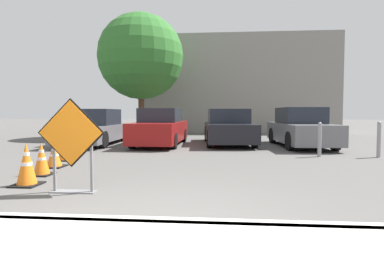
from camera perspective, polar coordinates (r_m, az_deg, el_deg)
The scene contains 15 objects.
ground_plane at distance 13.36m, azimuth 1.72°, elevation -2.86°, with size 96.00×96.00×0.00m, color #565451.
curb_lip at distance 3.58m, azimuth -6.56°, elevation -18.00°, with size 23.09×0.20×0.14m.
road_closed_sign at distance 5.38m, azimuth -22.01°, elevation -2.26°, with size 1.15×0.20×1.59m.
traffic_cone_nearest at distance 6.36m, azimuth -28.98°, elevation -6.11°, with size 0.47×0.47×0.80m.
traffic_cone_second at distance 7.25m, azimuth -26.74°, elevation -5.34°, with size 0.44×0.44×0.71m.
traffic_cone_third at distance 8.18m, azimuth -24.77°, elevation -4.83°, with size 0.49×0.49×0.58m.
traffic_cone_fourth at distance 9.18m, azimuth -23.28°, elevation -3.70°, with size 0.41×0.41×0.67m.
parked_car_nearest at distance 13.45m, azimuth -18.00°, elevation -0.04°, with size 2.03×4.55×1.50m.
parked_car_second at distance 12.62m, azimuth -6.01°, elevation -0.03°, with size 1.89×4.48×1.53m.
parked_car_third at distance 12.95m, azimuth 6.88°, elevation 0.04°, with size 2.16×4.56×1.51m.
parked_car_fourth at distance 12.69m, azimuth 19.95°, elevation -0.11°, with size 1.95×4.31×1.56m.
bollard_nearest at distance 9.94m, azimuth 23.14°, elevation -1.86°, with size 0.12×0.12×1.06m.
bollard_second at distance 10.62m, azimuth 32.04°, elevation -1.71°, with size 0.12×0.12×1.09m.
building_facade_backdrop at distance 22.45m, azimuth 8.30°, elevation 7.86°, with size 13.31×5.00×6.58m.
street_tree_behind_lot at distance 17.16m, azimuth -9.71°, elevation 13.22°, with size 4.68×4.68×6.77m.
Camera 1 is at (0.65, -3.28, 1.35)m, focal length 28.00 mm.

